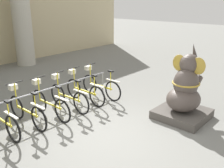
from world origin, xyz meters
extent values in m
plane|color=slate|center=(0.00, 0.00, 0.00)|extent=(60.00, 60.00, 0.00)
cylinder|color=#BCB7A8|center=(2.38, 7.60, 2.50)|extent=(0.87, 0.87, 5.00)
cylinder|color=gray|center=(1.94, 1.95, 0.38)|extent=(0.05, 0.05, 0.75)
cylinder|color=gray|center=(-0.63, 1.95, 0.75)|extent=(5.23, 0.04, 0.04)
torus|color=black|center=(-1.62, 1.31, 0.33)|extent=(0.05, 0.66, 0.66)
cube|color=yellow|center=(-1.62, 1.84, 0.38)|extent=(0.04, 0.96, 0.04)
cube|color=silver|center=(-1.62, 1.31, 0.68)|extent=(0.06, 0.55, 0.03)
cylinder|color=yellow|center=(-1.62, 1.41, 0.64)|extent=(0.03, 0.03, 0.62)
cube|color=black|center=(-1.62, 1.41, 0.97)|extent=(0.08, 0.18, 0.04)
torus|color=black|center=(-0.96, 2.37, 0.33)|extent=(0.05, 0.66, 0.66)
torus|color=black|center=(-0.96, 1.31, 0.33)|extent=(0.05, 0.66, 0.66)
cube|color=yellow|center=(-0.96, 1.84, 0.38)|extent=(0.04, 0.96, 0.04)
cube|color=silver|center=(-0.96, 1.31, 0.68)|extent=(0.06, 0.55, 0.03)
cylinder|color=yellow|center=(-0.96, 1.41, 0.64)|extent=(0.03, 0.03, 0.62)
cube|color=black|center=(-0.96, 1.41, 0.97)|extent=(0.08, 0.18, 0.04)
cylinder|color=yellow|center=(-0.96, 2.33, 0.68)|extent=(0.03, 0.03, 0.70)
cylinder|color=black|center=(-0.96, 2.33, 1.03)|extent=(0.48, 0.03, 0.03)
cube|color=silver|center=(-0.96, 2.43, 0.89)|extent=(0.20, 0.16, 0.14)
torus|color=black|center=(-0.30, 2.31, 0.33)|extent=(0.05, 0.66, 0.66)
torus|color=black|center=(-0.30, 1.25, 0.33)|extent=(0.05, 0.66, 0.66)
cube|color=yellow|center=(-0.30, 1.78, 0.38)|extent=(0.04, 0.96, 0.04)
cube|color=silver|center=(-0.30, 1.25, 0.68)|extent=(0.06, 0.55, 0.03)
cylinder|color=yellow|center=(-0.30, 1.35, 0.64)|extent=(0.03, 0.03, 0.62)
cube|color=black|center=(-0.30, 1.35, 0.97)|extent=(0.08, 0.18, 0.04)
cylinder|color=yellow|center=(-0.30, 2.27, 0.68)|extent=(0.03, 0.03, 0.70)
cylinder|color=black|center=(-0.30, 2.27, 1.03)|extent=(0.48, 0.03, 0.03)
cube|color=silver|center=(-0.30, 2.37, 0.89)|extent=(0.20, 0.16, 0.14)
torus|color=black|center=(0.37, 2.33, 0.33)|extent=(0.05, 0.66, 0.66)
torus|color=black|center=(0.37, 1.27, 0.33)|extent=(0.05, 0.66, 0.66)
cube|color=yellow|center=(0.37, 1.80, 0.38)|extent=(0.04, 0.96, 0.04)
cube|color=silver|center=(0.37, 1.27, 0.68)|extent=(0.06, 0.55, 0.03)
cylinder|color=yellow|center=(0.37, 1.37, 0.64)|extent=(0.03, 0.03, 0.62)
cube|color=black|center=(0.37, 1.37, 0.97)|extent=(0.08, 0.18, 0.04)
cylinder|color=yellow|center=(0.37, 2.29, 0.68)|extent=(0.03, 0.03, 0.70)
cylinder|color=black|center=(0.37, 2.29, 1.03)|extent=(0.48, 0.03, 0.03)
cube|color=silver|center=(0.37, 2.39, 0.89)|extent=(0.20, 0.16, 0.14)
torus|color=black|center=(1.03, 2.36, 0.33)|extent=(0.05, 0.66, 0.66)
torus|color=black|center=(1.03, 1.31, 0.33)|extent=(0.05, 0.66, 0.66)
cube|color=yellow|center=(1.03, 1.83, 0.38)|extent=(0.04, 0.96, 0.04)
cube|color=silver|center=(1.03, 1.31, 0.68)|extent=(0.06, 0.55, 0.03)
cylinder|color=yellow|center=(1.03, 1.41, 0.64)|extent=(0.03, 0.03, 0.62)
cube|color=black|center=(1.03, 1.41, 0.97)|extent=(0.08, 0.18, 0.04)
cylinder|color=yellow|center=(1.03, 2.32, 0.68)|extent=(0.03, 0.03, 0.70)
cylinder|color=black|center=(1.03, 2.32, 1.03)|extent=(0.48, 0.03, 0.03)
cube|color=silver|center=(1.03, 2.42, 0.89)|extent=(0.20, 0.16, 0.14)
torus|color=black|center=(1.69, 2.31, 0.33)|extent=(0.05, 0.66, 0.66)
torus|color=black|center=(1.69, 1.26, 0.33)|extent=(0.05, 0.66, 0.66)
cube|color=yellow|center=(1.69, 1.78, 0.38)|extent=(0.04, 0.96, 0.04)
cube|color=silver|center=(1.69, 1.26, 0.68)|extent=(0.06, 0.55, 0.03)
cylinder|color=yellow|center=(1.69, 1.36, 0.64)|extent=(0.03, 0.03, 0.62)
cube|color=black|center=(1.69, 1.36, 0.97)|extent=(0.08, 0.18, 0.04)
cylinder|color=yellow|center=(1.69, 2.27, 0.68)|extent=(0.03, 0.03, 0.70)
cylinder|color=black|center=(1.69, 2.27, 1.03)|extent=(0.48, 0.03, 0.03)
cube|color=silver|center=(1.69, 2.37, 0.89)|extent=(0.20, 0.16, 0.14)
cube|color=#4C4742|center=(2.06, -0.93, 0.11)|extent=(1.29, 1.29, 0.22)
ellipsoid|color=#4C423D|center=(2.06, -0.93, 0.54)|extent=(0.99, 0.88, 0.64)
ellipsoid|color=#4C423D|center=(2.12, -0.93, 0.98)|extent=(0.70, 0.64, 0.82)
sphere|color=#4C423D|center=(2.23, -0.93, 1.48)|extent=(0.53, 0.53, 0.53)
ellipsoid|color=#B79333|center=(2.16, -0.67, 1.48)|extent=(0.08, 0.37, 0.44)
ellipsoid|color=#B79333|center=(2.16, -1.20, 1.48)|extent=(0.08, 0.37, 0.44)
cone|color=#4C423D|center=(2.47, -0.93, 1.70)|extent=(0.45, 0.19, 0.66)
cylinder|color=#4C423D|center=(2.44, -0.79, 0.89)|extent=(0.52, 0.18, 0.46)
cylinder|color=#4C423D|center=(2.44, -1.08, 0.89)|extent=(0.52, 0.18, 0.46)
torus|color=#B79333|center=(2.12, -0.93, 0.98)|extent=(0.73, 0.73, 0.05)
camera|label=1|loc=(-3.84, -3.61, 3.06)|focal=40.00mm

